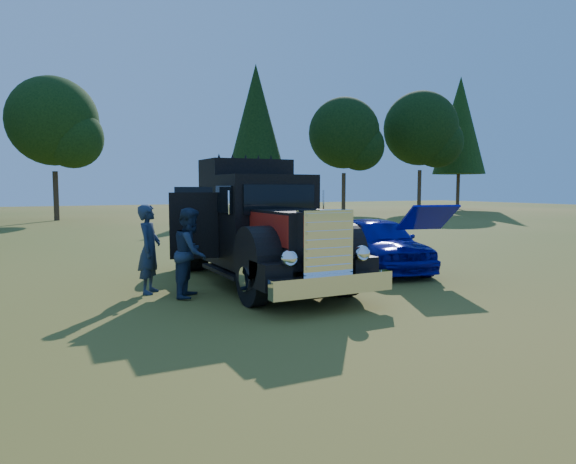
{
  "coord_description": "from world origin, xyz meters",
  "views": [
    {
      "loc": [
        -5.57,
        -9.69,
        2.32
      ],
      "look_at": [
        -0.49,
        0.44,
        1.33
      ],
      "focal_mm": 32.0,
      "sensor_mm": 36.0,
      "label": 1
    }
  ],
  "objects_px": {
    "diamond_t_truck": "(260,231)",
    "hotrod_coupe": "(377,243)",
    "spectator_near": "(149,249)",
    "spectator_far": "(191,253)"
  },
  "relations": [
    {
      "from": "diamond_t_truck",
      "to": "hotrod_coupe",
      "type": "height_order",
      "value": "diamond_t_truck"
    },
    {
      "from": "diamond_t_truck",
      "to": "spectator_near",
      "type": "height_order",
      "value": "diamond_t_truck"
    },
    {
      "from": "diamond_t_truck",
      "to": "spectator_far",
      "type": "bearing_deg",
      "value": -160.13
    },
    {
      "from": "spectator_far",
      "to": "hotrod_coupe",
      "type": "bearing_deg",
      "value": -48.18
    },
    {
      "from": "spectator_near",
      "to": "spectator_far",
      "type": "bearing_deg",
      "value": -109.14
    },
    {
      "from": "hotrod_coupe",
      "to": "spectator_near",
      "type": "height_order",
      "value": "spectator_near"
    },
    {
      "from": "spectator_near",
      "to": "spectator_far",
      "type": "distance_m",
      "value": 1.05
    },
    {
      "from": "spectator_near",
      "to": "spectator_far",
      "type": "xyz_separation_m",
      "value": [
        0.7,
        -0.78,
        -0.03
      ]
    },
    {
      "from": "diamond_t_truck",
      "to": "spectator_near",
      "type": "xyz_separation_m",
      "value": [
        -2.58,
        0.1,
        -0.31
      ]
    },
    {
      "from": "hotrod_coupe",
      "to": "spectator_far",
      "type": "bearing_deg",
      "value": -168.48
    }
  ]
}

